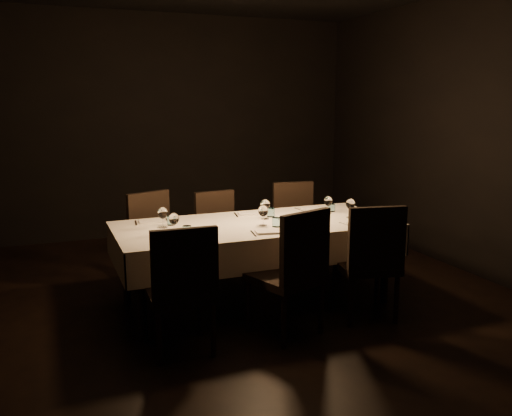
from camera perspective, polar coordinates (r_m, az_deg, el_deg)
name	(u,v)px	position (r m, az deg, el deg)	size (l,w,h in m)	color
room	(256,141)	(4.80, 0.00, 7.03)	(5.01, 6.01, 3.01)	black
dining_table	(256,231)	(4.93, 0.00, -2.43)	(2.52, 1.12, 0.76)	black
chair_near_left	(182,285)	(3.99, -7.79, -8.02)	(0.49, 0.49, 0.99)	black
place_setting_near_left	(178,228)	(4.46, -8.26, -2.10)	(0.33, 0.40, 0.18)	silver
chair_near_center	(293,268)	(4.27, 3.92, -6.35)	(0.63, 0.63, 1.04)	black
place_setting_near_center	(268,220)	(4.71, 1.27, -1.24)	(0.35, 0.41, 0.19)	silver
chair_near_right	(370,258)	(4.67, 11.91, -5.14)	(0.57, 0.57, 1.01)	black
place_setting_near_right	(356,212)	(5.11, 10.51, -0.44)	(0.35, 0.41, 0.18)	silver
chair_far_left	(156,237)	(5.43, -10.51, -3.01)	(0.60, 0.60, 0.97)	black
place_setting_far_left	(161,218)	(4.87, -9.95, -0.99)	(0.34, 0.41, 0.18)	silver
chair_far_center	(219,231)	(5.70, -3.91, -2.42)	(0.49, 0.49, 0.92)	black
place_setting_far_center	(262,209)	(5.14, 0.61, -0.15)	(0.35, 0.41, 0.19)	silver
chair_far_right	(296,222)	(6.01, 4.24, -1.49)	(0.51, 0.51, 0.96)	black
place_setting_far_right	(324,205)	(5.43, 7.15, 0.30)	(0.32, 0.40, 0.17)	silver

